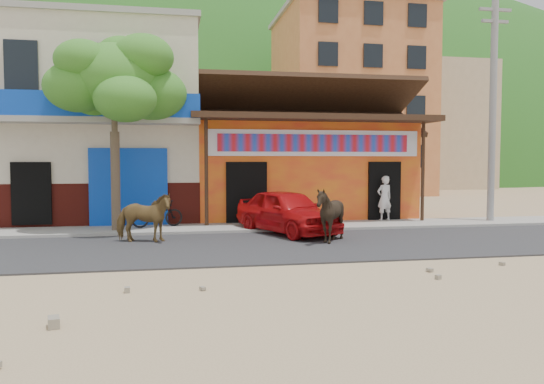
{
  "coord_description": "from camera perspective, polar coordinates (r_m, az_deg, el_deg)",
  "views": [
    {
      "loc": [
        -2.89,
        -10.97,
        2.25
      ],
      "look_at": [
        -0.26,
        3.0,
        1.4
      ],
      "focal_mm": 35.0,
      "sensor_mm": 36.0,
      "label": 1
    }
  ],
  "objects": [
    {
      "name": "tree",
      "position": [
        16.88,
        -16.57,
        6.24
      ],
      "size": [
        3.0,
        3.0,
        6.0
      ],
      "primitive_type": null,
      "color": "#2D721E",
      "rests_on": "sidewalk"
    },
    {
      "name": "apartment_front",
      "position": [
        37.13,
        8.17,
        9.19
      ],
      "size": [
        9.0,
        9.0,
        12.0
      ],
      "primitive_type": "cube",
      "color": "#CC723F",
      "rests_on": "ground"
    },
    {
      "name": "cafe_building",
      "position": [
        21.17,
        -17.86,
        6.65
      ],
      "size": [
        7.0,
        6.0,
        7.0
      ],
      "primitive_type": "cube",
      "color": "beige",
      "rests_on": "ground"
    },
    {
      "name": "scooter",
      "position": [
        17.33,
        -12.25,
        -2.28
      ],
      "size": [
        1.74,
        1.0,
        0.86
      ],
      "primitive_type": "imported",
      "rotation": [
        0.0,
        0.0,
        1.85
      ],
      "color": "black",
      "rests_on": "sidewalk"
    },
    {
      "name": "cow_dark",
      "position": [
        14.34,
        6.25,
        -2.48
      ],
      "size": [
        1.55,
        1.43,
        1.48
      ],
      "primitive_type": "imported",
      "rotation": [
        0.0,
        0.0,
        -1.38
      ],
      "color": "black",
      "rests_on": "road"
    },
    {
      "name": "sidewalk",
      "position": [
        17.35,
        -0.99,
        -3.83
      ],
      "size": [
        60.0,
        2.0,
        0.12
      ],
      "primitive_type": "cube",
      "color": "gray",
      "rests_on": "ground"
    },
    {
      "name": "utility_pole",
      "position": [
        20.36,
        22.66,
        8.43
      ],
      "size": [
        0.24,
        0.24,
        8.0
      ],
      "primitive_type": "cylinder",
      "color": "gray",
      "rests_on": "sidewalk"
    },
    {
      "name": "dance_club",
      "position": [
        21.54,
        2.46,
        2.23
      ],
      "size": [
        8.0,
        6.0,
        3.6
      ],
      "primitive_type": "cube",
      "color": "orange",
      "rests_on": "ground"
    },
    {
      "name": "hillside",
      "position": [
        81.6,
        -8.71,
        10.25
      ],
      "size": [
        100.0,
        40.0,
        24.0
      ],
      "primitive_type": "ellipsoid",
      "color": "#194C14",
      "rests_on": "ground"
    },
    {
      "name": "ground",
      "position": [
        11.56,
        4.06,
        -7.81
      ],
      "size": [
        120.0,
        120.0,
        0.0
      ],
      "primitive_type": "plane",
      "color": "#9E825B",
      "rests_on": "ground"
    },
    {
      "name": "apartment_rear",
      "position": [
        46.07,
        16.43,
        6.71
      ],
      "size": [
        8.0,
        8.0,
        10.0
      ],
      "primitive_type": "cube",
      "color": "tan",
      "rests_on": "ground"
    },
    {
      "name": "red_car",
      "position": [
        16.03,
        1.62,
        -2.09
      ],
      "size": [
        3.0,
        4.24,
        1.34
      ],
      "primitive_type": "imported",
      "rotation": [
        0.0,
        0.0,
        0.4
      ],
      "color": "#B40C0F",
      "rests_on": "road"
    },
    {
      "name": "pedestrian",
      "position": [
        19.2,
        12.0,
        -0.65
      ],
      "size": [
        0.64,
        0.49,
        1.58
      ],
      "primitive_type": "imported",
      "rotation": [
        0.0,
        0.0,
        3.35
      ],
      "color": "silver",
      "rests_on": "sidewalk"
    },
    {
      "name": "cow_tan",
      "position": [
        14.72,
        -13.66,
        -2.69
      ],
      "size": [
        1.7,
        1.04,
        1.34
      ],
      "primitive_type": "imported",
      "rotation": [
        0.0,
        0.0,
        1.36
      ],
      "color": "brown",
      "rests_on": "road"
    },
    {
      "name": "road",
      "position": [
        13.96,
        1.44,
        -5.77
      ],
      "size": [
        60.0,
        5.0,
        0.04
      ],
      "primitive_type": "cube",
      "color": "#28282B",
      "rests_on": "ground"
    }
  ]
}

